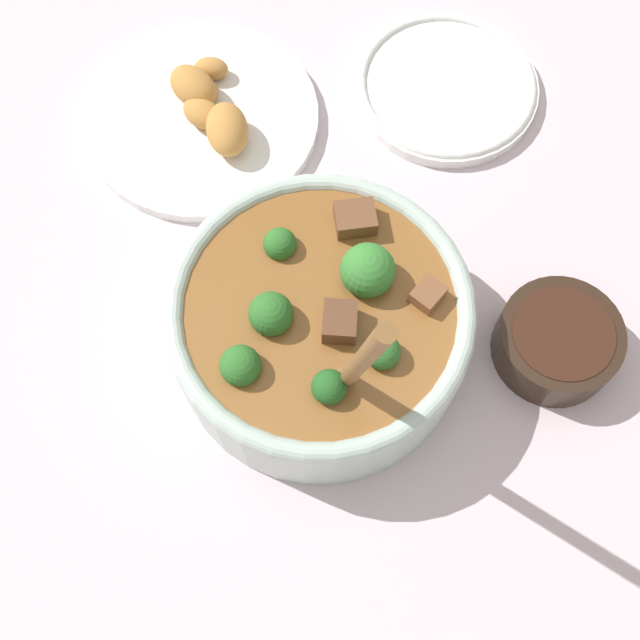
# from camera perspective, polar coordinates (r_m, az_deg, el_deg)

# --- Properties ---
(ground_plane) EXTENTS (4.00, 4.00, 0.00)m
(ground_plane) POSITION_cam_1_polar(r_m,az_deg,el_deg) (0.69, 0.00, -1.72)
(ground_plane) COLOR silver
(stew_bowl) EXTENTS (0.24, 0.24, 0.27)m
(stew_bowl) POSITION_cam_1_polar(r_m,az_deg,el_deg) (0.64, 0.03, -0.19)
(stew_bowl) COLOR #B2C6BC
(stew_bowl) RESTS_ON ground_plane
(condiment_bowl) EXTENTS (0.10, 0.10, 0.04)m
(condiment_bowl) POSITION_cam_1_polar(r_m,az_deg,el_deg) (0.69, 16.55, -1.42)
(condiment_bowl) COLOR black
(condiment_bowl) RESTS_ON ground_plane
(empty_plate) EXTENTS (0.18, 0.18, 0.02)m
(empty_plate) POSITION_cam_1_polar(r_m,az_deg,el_deg) (0.82, 8.94, 16.11)
(empty_plate) COLOR white
(empty_plate) RESTS_ON ground_plane
(food_plate) EXTENTS (0.22, 0.22, 0.05)m
(food_plate) POSITION_cam_1_polar(r_m,az_deg,el_deg) (0.80, -8.26, 14.22)
(food_plate) COLOR white
(food_plate) RESTS_ON ground_plane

